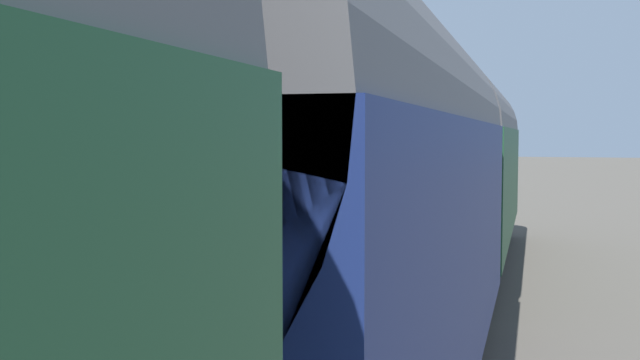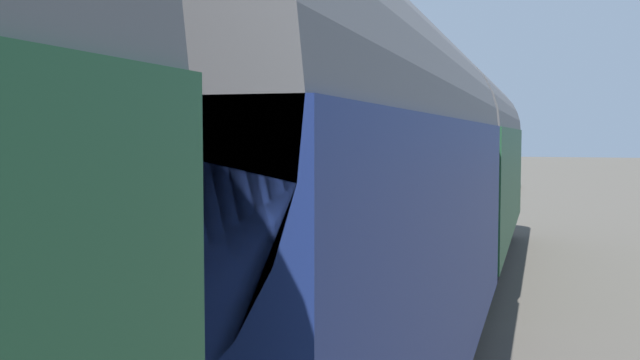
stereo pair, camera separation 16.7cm
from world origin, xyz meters
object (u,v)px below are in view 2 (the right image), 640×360
at_px(train, 325,205).
at_px(tree_distant, 28,92).
at_px(planter_under_sign, 370,171).
at_px(station_building, 157,158).
at_px(planter_edge_far, 360,183).
at_px(bench_mid_platform, 391,173).
at_px(bench_near_building, 343,185).
at_px(lamp_post_platform, 384,111).
at_px(tree_mid_background, 220,81).

relative_size(train, tree_distant, 4.35).
height_order(train, planter_under_sign, train).
height_order(station_building, planter_edge_far, station_building).
xyz_separation_m(station_building, planter_edge_far, (9.23, -1.59, -1.03)).
relative_size(bench_mid_platform, planter_edge_far, 1.59).
xyz_separation_m(bench_near_building, tree_distant, (3.18, 13.41, 3.07)).
bearing_deg(planter_under_sign, tree_distant, 105.51).
height_order(bench_mid_platform, planter_edge_far, planter_edge_far).
bearing_deg(lamp_post_platform, planter_under_sign, 19.06).
bearing_deg(bench_mid_platform, bench_near_building, -179.93).
bearing_deg(planter_under_sign, station_building, 177.58).
bearing_deg(tree_mid_background, planter_under_sign, -62.27).
bearing_deg(lamp_post_platform, station_building, 168.63).
relative_size(lamp_post_platform, tree_mid_background, 0.53).
distance_m(station_building, bench_near_building, 8.12).
relative_size(planter_edge_far, lamp_post_platform, 0.23).
bearing_deg(station_building, lamp_post_platform, -11.37).
xyz_separation_m(bench_near_building, tree_mid_background, (4.07, 5.77, 3.39)).
bearing_deg(bench_mid_platform, planter_under_sign, 101.76).
height_order(planter_under_sign, tree_distant, tree_distant).
distance_m(bench_near_building, lamp_post_platform, 3.34).
distance_m(train, tree_mid_background, 19.94).
xyz_separation_m(train, station_building, (5.44, 4.96, 0.21)).
relative_size(bench_mid_platform, lamp_post_platform, 0.37).
bearing_deg(station_building, tree_distant, 47.18).
bearing_deg(bench_near_building, tree_mid_background, 54.80).
relative_size(station_building, planter_under_sign, 6.15).
height_order(lamp_post_platform, tree_distant, tree_distant).
bearing_deg(planter_edge_far, train, -167.05).
bearing_deg(tree_mid_background, bench_near_building, -125.20).
height_order(station_building, bench_mid_platform, station_building).
distance_m(train, planter_edge_far, 15.08).
relative_size(tree_distant, tree_mid_background, 0.93).
bearing_deg(planter_under_sign, train, -167.78).
bearing_deg(tree_mid_background, lamp_post_platform, -104.21).
bearing_deg(lamp_post_platform, tree_distant, 86.97).
bearing_deg(tree_mid_background, station_building, -160.06).
relative_size(train, tree_mid_background, 4.03).
bearing_deg(train, bench_near_building, 14.87).
relative_size(bench_near_building, lamp_post_platform, 0.37).
bearing_deg(train, lamp_post_platform, 10.32).
relative_size(station_building, tree_mid_background, 0.81).
bearing_deg(tree_distant, station_building, -132.82).
height_order(bench_mid_platform, tree_mid_background, tree_mid_background).
relative_size(train, lamp_post_platform, 7.60).
relative_size(train, planter_edge_far, 32.90).
relative_size(bench_near_building, tree_distant, 0.21).
xyz_separation_m(train, planter_edge_far, (14.67, 3.37, -0.82)).
relative_size(planter_edge_far, planter_under_sign, 0.92).
bearing_deg(planter_edge_far, station_building, 170.23).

